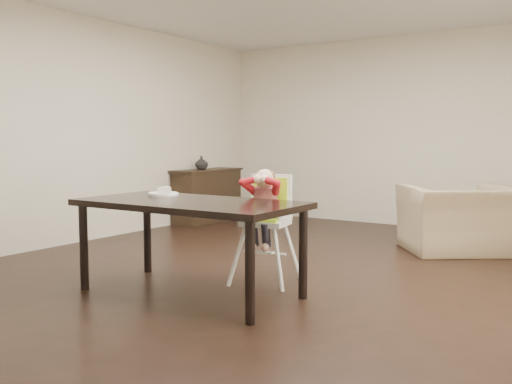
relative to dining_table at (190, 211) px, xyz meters
The scene contains 8 objects.
ground 1.27m from the dining_table, 68.45° to the left, with size 7.00×7.00×0.00m, color black.
room_walls 1.60m from the dining_table, 68.45° to the left, with size 6.02×7.02×2.71m.
dining_table is the anchor object (origin of this frame).
high_chair 0.73m from the dining_table, 65.66° to the left, with size 0.48×0.48×0.98m.
plate 0.51m from the dining_table, 155.77° to the left, with size 0.27×0.27×0.07m.
armchair 3.21m from the dining_table, 64.55° to the left, with size 1.13×0.73×0.98m, color #9A8462.
sideboard 4.06m from the dining_table, 126.03° to the left, with size 0.44×1.26×0.79m.
vase 3.95m from the dining_table, 127.14° to the left, with size 0.19×0.20×0.19m, color #99999E.
Camera 1 is at (2.48, -4.47, 1.23)m, focal length 40.00 mm.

